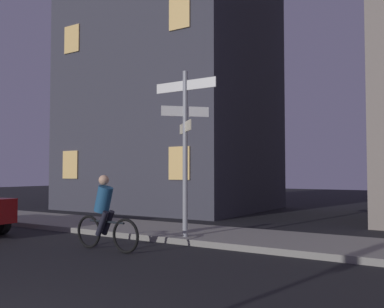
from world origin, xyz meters
name	(u,v)px	position (x,y,z in m)	size (l,w,h in m)	color
sidewalk_kerb	(257,239)	(0.00, 7.08, 0.07)	(40.00, 2.56, 0.14)	gray
signpost	(185,137)	(-1.42, 6.13, 2.52)	(1.69, 0.88, 3.97)	gray
cyclist	(105,215)	(-2.32, 4.37, 0.75)	(1.82, 0.34, 1.61)	black
building_left_block	(172,2)	(-7.24, 13.82, 9.75)	(8.52, 7.08, 19.50)	#383842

